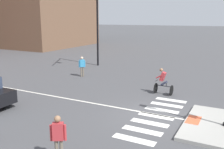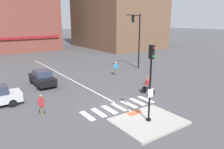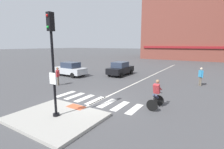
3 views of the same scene
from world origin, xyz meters
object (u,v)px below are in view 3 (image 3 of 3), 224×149
(signal_pole, at_px, (52,56))
(pedestrian_at_curb_left, at_px, (58,75))
(car_silver_cross_left, at_px, (70,69))
(pedestrian_waiting_far_side, at_px, (201,75))
(car_black_westbound_far, at_px, (120,69))
(cyclist, at_px, (156,94))

(signal_pole, height_order, pedestrian_at_curb_left, signal_pole)
(car_silver_cross_left, xyz_separation_m, pedestrian_at_curb_left, (2.51, -3.96, 0.17))
(signal_pole, relative_size, pedestrian_waiting_far_side, 2.97)
(car_black_westbound_far, xyz_separation_m, pedestrian_waiting_far_side, (8.70, -0.89, 0.17))
(car_black_westbound_far, xyz_separation_m, cyclist, (6.94, -8.26, 0.06))
(signal_pole, relative_size, car_silver_cross_left, 1.20)
(car_silver_cross_left, height_order, pedestrian_waiting_far_side, pedestrian_waiting_far_side)
(car_black_westbound_far, relative_size, car_silver_cross_left, 0.99)
(signal_pole, relative_size, car_black_westbound_far, 1.21)
(car_black_westbound_far, height_order, car_silver_cross_left, same)
(signal_pole, distance_m, car_black_westbound_far, 12.92)
(signal_pole, relative_size, pedestrian_at_curb_left, 2.97)
(car_black_westbound_far, xyz_separation_m, car_silver_cross_left, (-4.88, -3.53, 0.00))
(signal_pole, distance_m, pedestrian_at_curb_left, 7.63)
(car_silver_cross_left, height_order, pedestrian_at_curb_left, pedestrian_at_curb_left)
(pedestrian_at_curb_left, bearing_deg, signal_pole, -41.25)
(car_silver_cross_left, bearing_deg, pedestrian_at_curb_left, -57.66)
(car_silver_cross_left, distance_m, pedestrian_at_curb_left, 4.70)
(cyclist, height_order, pedestrian_at_curb_left, cyclist)
(signal_pole, bearing_deg, car_black_westbound_far, 104.27)
(cyclist, xyz_separation_m, pedestrian_at_curb_left, (-9.31, 0.77, 0.11))
(car_silver_cross_left, bearing_deg, car_black_westbound_far, 35.83)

